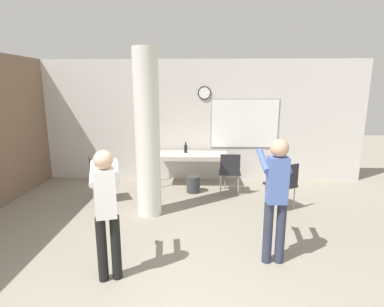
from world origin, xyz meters
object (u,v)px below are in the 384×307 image
at_px(bottle_on_table, 186,148).
at_px(person_playing_front, 106,205).
at_px(folding_table, 191,156).
at_px(chair_mid_room, 283,183).
at_px(person_playing_side, 276,191).
at_px(chair_table_right, 230,170).
at_px(chair_near_pillar, 99,176).

xyz_separation_m(bottle_on_table, person_playing_front, (-0.69, -3.55, 0.08)).
distance_m(folding_table, bottle_on_table, 0.21).
height_order(chair_mid_room, person_playing_side, person_playing_side).
distance_m(chair_table_right, person_playing_side, 2.53).
relative_size(chair_table_right, person_playing_front, 0.57).
relative_size(bottle_on_table, person_playing_front, 0.16).
relative_size(bottle_on_table, chair_table_right, 0.29).
bearing_deg(chair_mid_room, chair_near_pillar, 175.05).
distance_m(bottle_on_table, person_playing_side, 3.39).
bearing_deg(person_playing_side, chair_mid_room, 71.65).
bearing_deg(folding_table, chair_table_right, -34.64).
bearing_deg(person_playing_side, folding_table, 110.74).
bearing_deg(folding_table, chair_near_pillar, -148.29).
height_order(folding_table, person_playing_side, person_playing_side).
bearing_deg(chair_mid_room, bottle_on_table, 141.23).
height_order(chair_table_right, person_playing_side, person_playing_side).
xyz_separation_m(chair_mid_room, person_playing_front, (-2.52, -2.09, 0.39)).
bearing_deg(person_playing_front, chair_mid_room, 39.64).
bearing_deg(bottle_on_table, person_playing_side, -67.93).
distance_m(chair_near_pillar, person_playing_side, 3.52).
bearing_deg(chair_table_right, folding_table, 145.36).
bearing_deg(folding_table, person_playing_side, -69.26).
relative_size(chair_table_right, person_playing_side, 0.55).
bearing_deg(chair_table_right, chair_near_pillar, -168.84).
bearing_deg(chair_near_pillar, chair_mid_room, -4.95).
distance_m(folding_table, chair_mid_room, 2.19).
xyz_separation_m(bottle_on_table, chair_near_pillar, (-1.61, -1.17, -0.31)).
bearing_deg(bottle_on_table, person_playing_front, -101.02).
bearing_deg(chair_table_right, person_playing_side, -82.39).
xyz_separation_m(bottle_on_table, chair_table_right, (0.94, -0.67, -0.31)).
height_order(folding_table, bottle_on_table, bottle_on_table).
xyz_separation_m(chair_table_right, person_playing_front, (-1.63, -2.89, 0.39)).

